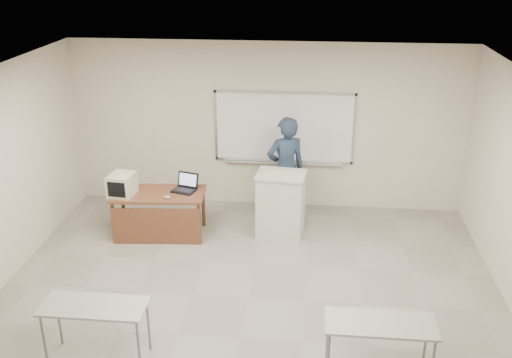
# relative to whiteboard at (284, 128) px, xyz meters

# --- Properties ---
(floor) EXTENTS (7.00, 8.00, 0.01)m
(floor) POSITION_rel_whiteboard_xyz_m (-0.30, -3.97, -1.49)
(floor) COLOR gray
(floor) RESTS_ON ground
(whiteboard) EXTENTS (2.48, 0.10, 1.31)m
(whiteboard) POSITION_rel_whiteboard_xyz_m (0.00, 0.00, 0.00)
(whiteboard) COLOR white
(whiteboard) RESTS_ON floor
(instructor_desk) EXTENTS (1.50, 0.75, 0.75)m
(instructor_desk) POSITION_rel_whiteboard_xyz_m (-1.97, -1.48, -0.93)
(instructor_desk) COLOR brown
(instructor_desk) RESTS_ON floor
(podium) EXTENTS (0.78, 0.57, 1.10)m
(podium) POSITION_rel_whiteboard_xyz_m (0.02, -1.19, -0.93)
(podium) COLOR silver
(podium) RESTS_ON floor
(crt_monitor) EXTENTS (0.39, 0.43, 0.37)m
(crt_monitor) POSITION_rel_whiteboard_xyz_m (-2.52, -1.49, -0.56)
(crt_monitor) COLOR beige
(crt_monitor) RESTS_ON instructor_desk
(laptop) EXTENTS (0.36, 0.34, 0.27)m
(laptop) POSITION_rel_whiteboard_xyz_m (-1.57, -1.21, -0.67)
(laptop) COLOR black
(laptop) RESTS_ON instructor_desk
(mouse) EXTENTS (0.11, 0.08, 0.04)m
(mouse) POSITION_rel_whiteboard_xyz_m (-1.77, -1.57, -0.71)
(mouse) COLOR #A0A2A6
(mouse) RESTS_ON instructor_desk
(keyboard) EXTENTS (0.50, 0.26, 0.03)m
(keyboard) POSITION_rel_whiteboard_xyz_m (-0.06, -1.11, -0.37)
(keyboard) COLOR beige
(keyboard) RESTS_ON podium
(presenter) EXTENTS (0.80, 0.67, 1.86)m
(presenter) POSITION_rel_whiteboard_xyz_m (0.07, -0.57, -0.55)
(presenter) COLOR black
(presenter) RESTS_ON floor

